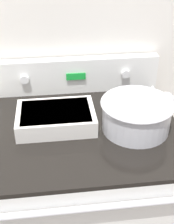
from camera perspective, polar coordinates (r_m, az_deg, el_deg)
kitchen_wall at (r=1.46m, az=-2.58°, el=16.58°), size 8.00×0.05×2.50m
stove_range at (r=1.58m, az=-0.67°, el=-16.43°), size 0.79×0.69×0.92m
control_panel at (r=1.49m, az=-2.15°, el=6.75°), size 0.79×0.07×0.17m
mixing_bowl at (r=1.24m, az=9.01°, el=-0.28°), size 0.29×0.29×0.12m
casserole_dish at (r=1.26m, az=-5.70°, el=-0.93°), size 0.31×0.21×0.07m
ladle at (r=1.42m, az=14.02°, el=2.17°), size 0.08×0.30×0.08m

